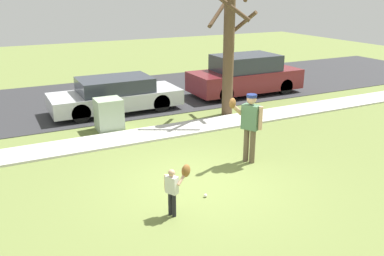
{
  "coord_description": "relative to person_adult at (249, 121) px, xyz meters",
  "views": [
    {
      "loc": [
        -3.97,
        -7.47,
        4.22
      ],
      "look_at": [
        0.26,
        0.99,
        1.0
      ],
      "focal_mm": 38.32,
      "sensor_mm": 36.0,
      "label": 1
    }
  ],
  "objects": [
    {
      "name": "parked_suv_maroon",
      "position": [
        3.96,
        6.11,
        -0.32
      ],
      "size": [
        4.7,
        1.9,
        1.63
      ],
      "color": "maroon",
      "rests_on": "road_surface"
    },
    {
      "name": "person_child",
      "position": [
        -2.71,
        -1.53,
        -0.44
      ],
      "size": [
        0.55,
        0.31,
        1.03
      ],
      "rotation": [
        0.0,
        0.0,
        0.5
      ],
      "color": "black",
      "rests_on": "ground"
    },
    {
      "name": "street_tree_near",
      "position": [
        1.72,
        3.85,
        1.39
      ],
      "size": [
        1.84,
        1.88,
        4.68
      ],
      "color": "brown",
      "rests_on": "ground"
    },
    {
      "name": "person_adult",
      "position": [
        0.0,
        0.0,
        0.0
      ],
      "size": [
        0.88,
        0.57,
        1.78
      ],
      "rotation": [
        0.0,
        0.0,
        -2.64
      ],
      "color": "brown",
      "rests_on": "ground"
    },
    {
      "name": "sidewalk_strip",
      "position": [
        -1.63,
        3.05,
        -1.08
      ],
      "size": [
        36.0,
        1.2,
        0.06
      ],
      "primitive_type": "cube",
      "color": "beige",
      "rests_on": "ground"
    },
    {
      "name": "ground_plane",
      "position": [
        -1.63,
        2.95,
        -1.11
      ],
      "size": [
        48.0,
        48.0,
        0.0
      ],
      "primitive_type": "plane",
      "color": "olive"
    },
    {
      "name": "parked_sedan_silver",
      "position": [
        -1.68,
        5.96,
        -0.49
      ],
      "size": [
        4.6,
        1.8,
        1.23
      ],
      "color": "silver",
      "rests_on": "road_surface"
    },
    {
      "name": "utility_cabinet",
      "position": [
        -2.45,
        4.1,
        -0.61
      ],
      "size": [
        0.8,
        0.73,
        1.0
      ],
      "primitive_type": "cube",
      "color": "#9EB293",
      "rests_on": "ground"
    },
    {
      "name": "road_surface",
      "position": [
        -1.63,
        8.05,
        -1.1
      ],
      "size": [
        36.0,
        6.8,
        0.02
      ],
      "primitive_type": "cube",
      "color": "#2D2D30",
      "rests_on": "ground"
    },
    {
      "name": "baseball",
      "position": [
        -1.86,
        -1.17,
        -1.07
      ],
      "size": [
        0.07,
        0.07,
        0.07
      ],
      "primitive_type": "sphere",
      "color": "white",
      "rests_on": "ground"
    }
  ]
}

